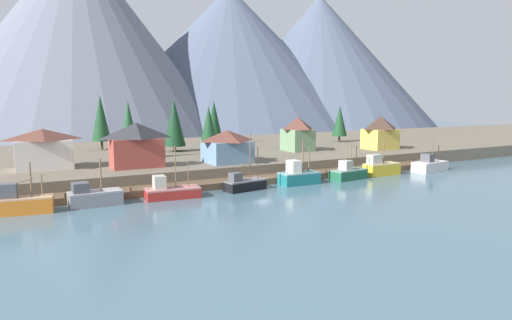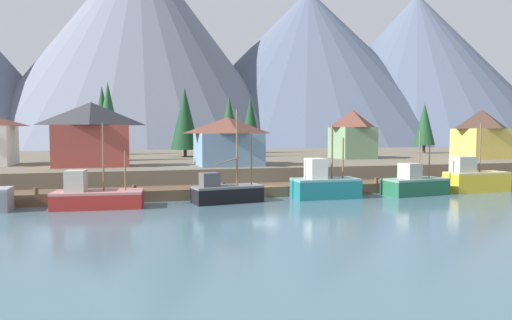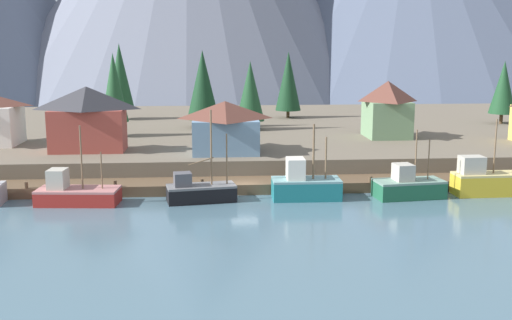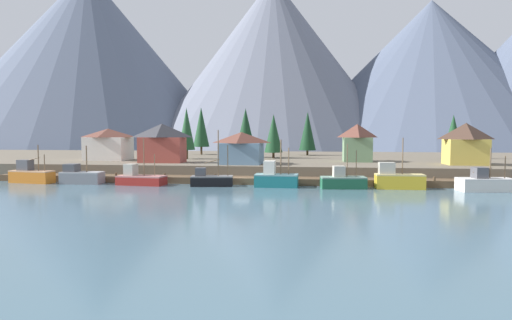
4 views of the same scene
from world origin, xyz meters
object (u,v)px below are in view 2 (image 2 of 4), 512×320
(house_red, at_px, (92,134))
(house_blue, at_px, (228,141))
(fishing_boat_yellow, at_px, (475,179))
(conifer_mid_right, at_px, (185,119))
(fishing_boat_black, at_px, (226,192))
(fishing_boat_red, at_px, (95,197))
(fishing_boat_green, at_px, (414,184))
(conifer_back_right, at_px, (108,114))
(house_yellow, at_px, (481,133))
(conifer_back_left, at_px, (251,122))
(house_green, at_px, (352,134))
(fishing_boat_teal, at_px, (324,185))
(conifer_near_left, at_px, (424,124))
(conifer_near_right, at_px, (229,123))
(conifer_mid_left, at_px, (102,115))

(house_red, xyz_separation_m, house_blue, (14.77, -1.55, -0.78))
(fishing_boat_yellow, height_order, conifer_mid_right, conifer_mid_right)
(fishing_boat_black, bearing_deg, fishing_boat_red, 171.12)
(fishing_boat_green, height_order, fishing_boat_yellow, fishing_boat_yellow)
(fishing_boat_yellow, distance_m, conifer_back_right, 44.91)
(house_yellow, bearing_deg, fishing_boat_green, -144.78)
(fishing_boat_black, xyz_separation_m, conifer_back_left, (13.32, 41.70, 7.28))
(fishing_boat_green, bearing_deg, conifer_mid_right, 114.40)
(fishing_boat_green, distance_m, conifer_back_left, 42.77)
(fishing_boat_black, height_order, conifer_back_right, conifer_back_right)
(house_green, xyz_separation_m, house_yellow, (17.38, -5.66, 0.02))
(house_yellow, bearing_deg, house_green, 161.95)
(house_green, bearing_deg, fishing_boat_green, -100.37)
(fishing_boat_teal, xyz_separation_m, conifer_near_left, (33.74, 31.98, 6.49))
(conifer_near_left, xyz_separation_m, conifer_near_right, (-36.79, -3.56, -0.05))
(house_red, xyz_separation_m, house_yellow, (52.43, 1.84, 0.01))
(house_yellow, bearing_deg, conifer_near_right, 157.84)
(house_yellow, distance_m, conifer_near_left, 17.67)
(fishing_boat_green, bearing_deg, conifer_near_left, 46.49)
(conifer_mid_left, bearing_deg, house_green, -30.87)
(conifer_mid_left, relative_size, conifer_mid_right, 1.09)
(conifer_mid_left, bearing_deg, conifer_mid_right, -39.13)
(conifer_back_left, bearing_deg, fishing_boat_green, -82.01)
(fishing_boat_yellow, distance_m, house_green, 21.02)
(fishing_boat_red, height_order, conifer_near_right, conifer_near_right)
(fishing_boat_black, distance_m, fishing_boat_teal, 9.58)
(conifer_near_right, relative_size, conifer_mid_right, 0.87)
(house_red, height_order, conifer_back_left, conifer_back_left)
(conifer_back_left, bearing_deg, fishing_boat_teal, -95.17)
(house_red, relative_size, conifer_near_right, 0.89)
(house_red, height_order, conifer_mid_left, conifer_mid_left)
(fishing_boat_red, relative_size, conifer_back_left, 0.72)
(house_red, relative_size, conifer_mid_left, 0.71)
(conifer_mid_left, bearing_deg, house_yellow, -26.94)
(house_green, relative_size, conifer_near_left, 0.77)
(conifer_back_left, bearing_deg, fishing_boat_black, -107.71)
(house_green, bearing_deg, conifer_near_right, 153.73)
(house_yellow, xyz_separation_m, conifer_mid_left, (-52.75, 26.81, 3.11))
(fishing_boat_yellow, distance_m, conifer_back_left, 43.96)
(house_red, distance_m, house_blue, 14.87)
(fishing_boat_red, relative_size, conifer_near_left, 0.81)
(house_green, distance_m, conifer_back_left, 23.35)
(fishing_boat_red, bearing_deg, house_red, 100.17)
(fishing_boat_yellow, relative_size, house_blue, 0.98)
(house_blue, bearing_deg, fishing_boat_teal, -58.48)
(conifer_mid_right, height_order, conifer_back_left, conifer_mid_right)
(house_yellow, relative_size, conifer_near_left, 0.77)
(fishing_boat_black, xyz_separation_m, conifer_near_right, (6.52, 28.65, 6.77))
(house_blue, bearing_deg, house_yellow, 5.13)
(fishing_boat_green, xyz_separation_m, conifer_mid_right, (-19.02, 31.50, 7.32))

